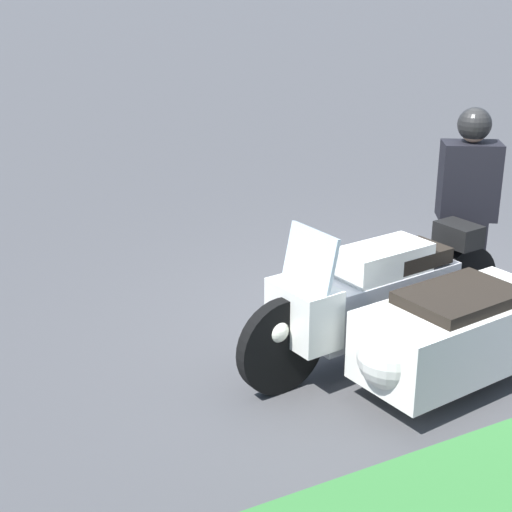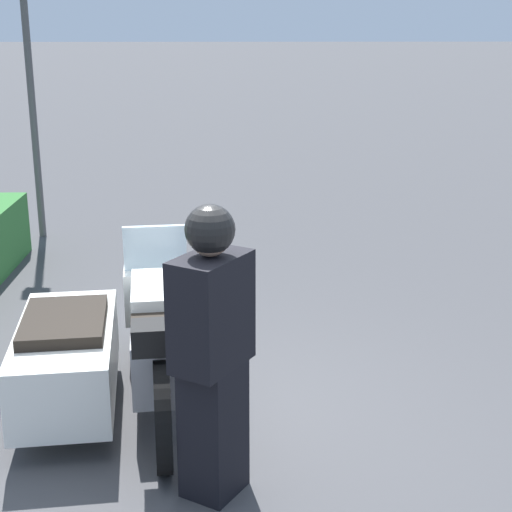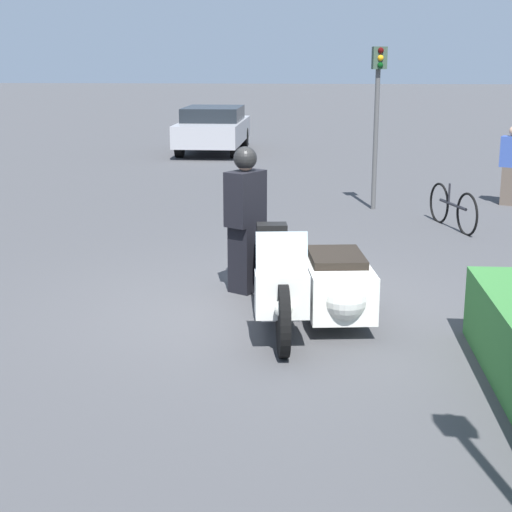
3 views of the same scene
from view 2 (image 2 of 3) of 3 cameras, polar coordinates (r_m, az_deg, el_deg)
ground_plane at (r=5.53m, az=-5.77°, el=-13.16°), size 160.00×160.00×0.00m
police_motorcycle at (r=5.91m, az=-10.72°, el=-6.13°), size 2.60×1.35×1.18m
officer_rider at (r=4.55m, az=-3.22°, el=-6.65°), size 0.57×0.51×1.79m
traffic_light_near at (r=10.27m, az=-16.35°, el=14.41°), size 0.23×0.27×3.70m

